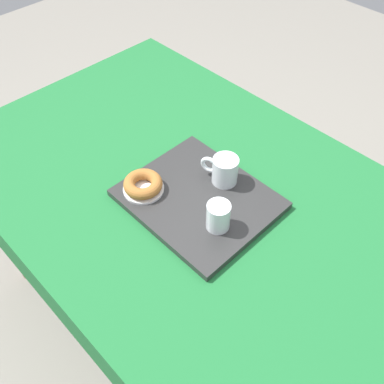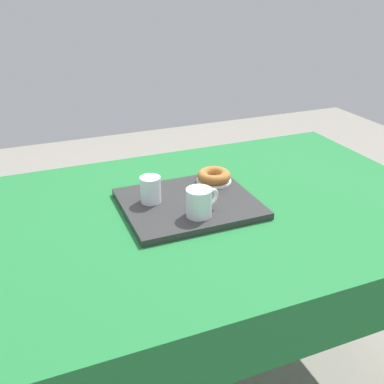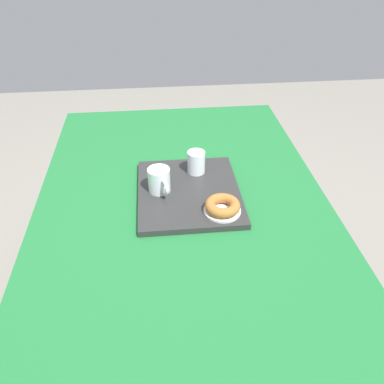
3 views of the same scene
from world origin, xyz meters
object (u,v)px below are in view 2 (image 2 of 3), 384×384
at_px(dining_table, 205,235).
at_px(water_glass_near, 151,191).
at_px(tea_mug_left, 199,203).
at_px(donut_plate_left, 214,181).
at_px(serving_tray, 189,203).
at_px(sugar_donut_left, 214,176).

bearing_deg(dining_table, water_glass_near, 158.60).
bearing_deg(tea_mug_left, donut_plate_left, 54.97).
height_order(dining_table, tea_mug_left, tea_mug_left).
distance_m(tea_mug_left, donut_plate_left, 0.23).
height_order(serving_tray, sugar_donut_left, sugar_donut_left).
distance_m(tea_mug_left, water_glass_near, 0.16).
bearing_deg(water_glass_near, serving_tray, -18.80).
relative_size(water_glass_near, sugar_donut_left, 0.73).
xyz_separation_m(serving_tray, donut_plate_left, (0.12, 0.09, 0.01)).
relative_size(serving_tray, tea_mug_left, 3.60).
bearing_deg(donut_plate_left, tea_mug_left, -125.03).
distance_m(donut_plate_left, sugar_donut_left, 0.02).
bearing_deg(tea_mug_left, dining_table, 55.27).
bearing_deg(water_glass_near, sugar_donut_left, 13.37).
relative_size(serving_tray, donut_plate_left, 3.42).
xyz_separation_m(tea_mug_left, donut_plate_left, (0.13, 0.19, -0.03)).
distance_m(dining_table, donut_plate_left, 0.18).
distance_m(dining_table, tea_mug_left, 0.18).
height_order(donut_plate_left, sugar_donut_left, sugar_donut_left).
bearing_deg(water_glass_near, dining_table, -21.40).
relative_size(tea_mug_left, water_glass_near, 1.37).
height_order(water_glass_near, sugar_donut_left, water_glass_near).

